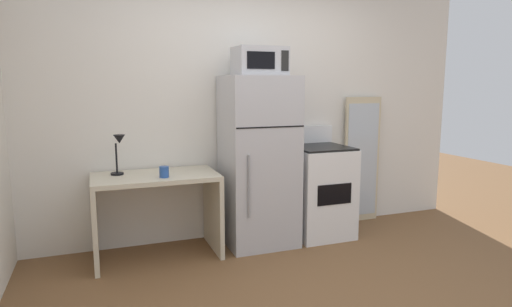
{
  "coord_description": "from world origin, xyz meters",
  "views": [
    {
      "loc": [
        -1.45,
        -2.48,
        1.52
      ],
      "look_at": [
        -0.11,
        1.1,
        0.92
      ],
      "focal_mm": 30.45,
      "sensor_mm": 36.0,
      "label": 1
    }
  ],
  "objects_px": {
    "microwave": "(259,61)",
    "oven_range": "(319,190)",
    "desk": "(156,200)",
    "desk_lamp": "(119,148)",
    "coffee_mug": "(164,172)",
    "leaning_mirror": "(362,160)",
    "refrigerator": "(258,161)"
  },
  "relations": [
    {
      "from": "desk",
      "to": "coffee_mug",
      "type": "xyz_separation_m",
      "value": [
        0.06,
        -0.15,
        0.28
      ]
    },
    {
      "from": "coffee_mug",
      "to": "oven_range",
      "type": "bearing_deg",
      "value": 5.83
    },
    {
      "from": "desk",
      "to": "desk_lamp",
      "type": "relative_size",
      "value": 3.06
    },
    {
      "from": "desk_lamp",
      "to": "leaning_mirror",
      "type": "bearing_deg",
      "value": 3.81
    },
    {
      "from": "microwave",
      "to": "leaning_mirror",
      "type": "relative_size",
      "value": 0.33
    },
    {
      "from": "desk",
      "to": "microwave",
      "type": "relative_size",
      "value": 2.34
    },
    {
      "from": "desk",
      "to": "leaning_mirror",
      "type": "relative_size",
      "value": 0.77
    },
    {
      "from": "desk_lamp",
      "to": "microwave",
      "type": "relative_size",
      "value": 0.77
    },
    {
      "from": "coffee_mug",
      "to": "desk",
      "type": "bearing_deg",
      "value": 110.1
    },
    {
      "from": "oven_range",
      "to": "leaning_mirror",
      "type": "distance_m",
      "value": 0.76
    },
    {
      "from": "coffee_mug",
      "to": "leaning_mirror",
      "type": "distance_m",
      "value": 2.29
    },
    {
      "from": "desk",
      "to": "desk_lamp",
      "type": "bearing_deg",
      "value": 162.53
    },
    {
      "from": "coffee_mug",
      "to": "oven_range",
      "type": "xyz_separation_m",
      "value": [
        1.58,
        0.16,
        -0.33
      ]
    },
    {
      "from": "desk_lamp",
      "to": "leaning_mirror",
      "type": "xyz_separation_m",
      "value": [
        2.6,
        0.17,
        -0.29
      ]
    },
    {
      "from": "desk",
      "to": "microwave",
      "type": "height_order",
      "value": "microwave"
    },
    {
      "from": "desk_lamp",
      "to": "leaning_mirror",
      "type": "height_order",
      "value": "leaning_mirror"
    },
    {
      "from": "desk",
      "to": "refrigerator",
      "type": "bearing_deg",
      "value": 0.33
    },
    {
      "from": "coffee_mug",
      "to": "leaning_mirror",
      "type": "bearing_deg",
      "value": 10.47
    },
    {
      "from": "desk",
      "to": "leaning_mirror",
      "type": "height_order",
      "value": "leaning_mirror"
    },
    {
      "from": "desk",
      "to": "microwave",
      "type": "distance_m",
      "value": 1.57
    },
    {
      "from": "microwave",
      "to": "oven_range",
      "type": "bearing_deg",
      "value": 2.18
    },
    {
      "from": "refrigerator",
      "to": "microwave",
      "type": "xyz_separation_m",
      "value": [
        0.0,
        -0.02,
        0.94
      ]
    },
    {
      "from": "oven_range",
      "to": "leaning_mirror",
      "type": "height_order",
      "value": "leaning_mirror"
    },
    {
      "from": "desk",
      "to": "oven_range",
      "type": "xyz_separation_m",
      "value": [
        1.64,
        0.01,
        -0.05
      ]
    },
    {
      "from": "coffee_mug",
      "to": "refrigerator",
      "type": "height_order",
      "value": "refrigerator"
    },
    {
      "from": "desk_lamp",
      "to": "refrigerator",
      "type": "distance_m",
      "value": 1.28
    },
    {
      "from": "desk",
      "to": "refrigerator",
      "type": "height_order",
      "value": "refrigerator"
    },
    {
      "from": "microwave",
      "to": "leaning_mirror",
      "type": "height_order",
      "value": "microwave"
    },
    {
      "from": "coffee_mug",
      "to": "leaning_mirror",
      "type": "xyz_separation_m",
      "value": [
        2.25,
        0.42,
        -0.1
      ]
    },
    {
      "from": "coffee_mug",
      "to": "oven_range",
      "type": "distance_m",
      "value": 1.62
    },
    {
      "from": "coffee_mug",
      "to": "refrigerator",
      "type": "distance_m",
      "value": 0.93
    },
    {
      "from": "desk_lamp",
      "to": "oven_range",
      "type": "distance_m",
      "value": 2.0
    }
  ]
}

